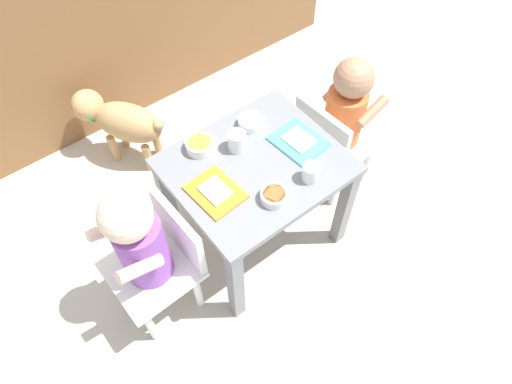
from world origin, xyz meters
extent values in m
plane|color=#B2ADA3|center=(0.00, 0.00, 0.00)|extent=(7.00, 7.00, 0.00)
cube|color=brown|center=(0.00, 1.11, 0.45)|extent=(2.38, 0.31, 0.91)
cube|color=slate|center=(0.00, 0.00, 0.46)|extent=(0.58, 0.49, 0.03)
cube|color=slate|center=(-0.26, -0.22, 0.22)|extent=(0.04, 0.04, 0.45)
cube|color=slate|center=(0.26, -0.22, 0.22)|extent=(0.04, 0.04, 0.45)
cube|color=slate|center=(-0.26, 0.22, 0.22)|extent=(0.04, 0.04, 0.45)
cube|color=slate|center=(0.26, 0.22, 0.22)|extent=(0.04, 0.04, 0.45)
cube|color=white|center=(-0.46, -0.01, 0.26)|extent=(0.29, 0.29, 0.02)
cube|color=white|center=(-0.33, -0.01, 0.38)|extent=(0.03, 0.27, 0.22)
cylinder|color=purple|center=(-0.46, -0.01, 0.41)|extent=(0.15, 0.15, 0.27)
sphere|color=beige|center=(-0.47, -0.01, 0.61)|extent=(0.16, 0.16, 0.16)
cylinder|color=white|center=(-0.56, 0.08, 0.13)|extent=(0.03, 0.03, 0.25)
cylinder|color=white|center=(-0.55, -0.12, 0.13)|extent=(0.03, 0.03, 0.25)
cylinder|color=white|center=(-0.36, 0.09, 0.13)|extent=(0.03, 0.03, 0.25)
cylinder|color=white|center=(-0.35, -0.11, 0.13)|extent=(0.03, 0.03, 0.25)
cylinder|color=beige|center=(-0.51, 0.07, 0.47)|extent=(0.15, 0.04, 0.09)
cylinder|color=beige|center=(-0.50, -0.10, 0.47)|extent=(0.15, 0.04, 0.09)
cube|color=white|center=(0.46, 0.03, 0.26)|extent=(0.29, 0.29, 0.02)
cube|color=white|center=(0.33, 0.02, 0.38)|extent=(0.04, 0.27, 0.22)
cylinder|color=#D86633|center=(0.46, 0.03, 0.39)|extent=(0.15, 0.15, 0.24)
sphere|color=#A87A5B|center=(0.47, 0.03, 0.58)|extent=(0.15, 0.15, 0.15)
cylinder|color=white|center=(0.56, -0.07, 0.13)|extent=(0.03, 0.03, 0.25)
cylinder|color=white|center=(0.55, 0.13, 0.13)|extent=(0.03, 0.03, 0.25)
cylinder|color=white|center=(0.36, -0.08, 0.13)|extent=(0.03, 0.03, 0.25)
cylinder|color=white|center=(0.35, 0.12, 0.13)|extent=(0.03, 0.03, 0.25)
cylinder|color=#A87A5B|center=(0.51, -0.06, 0.45)|extent=(0.15, 0.05, 0.09)
cylinder|color=#A87A5B|center=(0.50, 0.12, 0.45)|extent=(0.15, 0.05, 0.09)
ellipsoid|color=tan|center=(-0.17, 0.68, 0.23)|extent=(0.30, 0.35, 0.18)
sphere|color=tan|center=(-0.28, 0.84, 0.27)|extent=(0.14, 0.14, 0.14)
sphere|color=black|center=(-0.30, 0.88, 0.27)|extent=(0.06, 0.06, 0.06)
torus|color=green|center=(-0.26, 0.81, 0.26)|extent=(0.11, 0.09, 0.12)
sphere|color=tan|center=(-0.09, 0.56, 0.26)|extent=(0.05, 0.05, 0.05)
cylinder|color=tan|center=(-0.18, 0.78, 0.07)|extent=(0.04, 0.04, 0.15)
cylinder|color=tan|center=(-0.26, 0.73, 0.07)|extent=(0.04, 0.04, 0.15)
cylinder|color=tan|center=(-0.09, 0.64, 0.07)|extent=(0.04, 0.04, 0.15)
cylinder|color=tan|center=(-0.17, 0.59, 0.07)|extent=(0.04, 0.04, 0.15)
cube|color=orange|center=(-0.18, -0.02, 0.48)|extent=(0.15, 0.19, 0.01)
cube|color=white|center=(-0.18, -0.02, 0.49)|extent=(0.08, 0.10, 0.01)
cube|color=#4CC6BC|center=(0.18, -0.02, 0.48)|extent=(0.16, 0.19, 0.01)
cube|color=white|center=(0.18, -0.02, 0.49)|extent=(0.09, 0.11, 0.01)
cylinder|color=white|center=(-0.01, 0.09, 0.51)|extent=(0.06, 0.06, 0.07)
cylinder|color=silver|center=(-0.01, 0.09, 0.49)|extent=(0.05, 0.05, 0.03)
cylinder|color=white|center=(0.10, -0.16, 0.50)|extent=(0.06, 0.06, 0.06)
cylinder|color=silver|center=(0.10, -0.16, 0.49)|extent=(0.05, 0.05, 0.04)
cylinder|color=white|center=(-0.04, -0.15, 0.49)|extent=(0.09, 0.09, 0.03)
cylinder|color=#B26633|center=(-0.04, -0.15, 0.50)|extent=(0.07, 0.07, 0.01)
cylinder|color=white|center=(-0.11, 0.17, 0.49)|extent=(0.10, 0.10, 0.04)
cylinder|color=gold|center=(-0.11, 0.17, 0.51)|extent=(0.08, 0.08, 0.01)
cylinder|color=white|center=(0.09, 0.15, 0.49)|extent=(0.09, 0.09, 0.03)
cylinder|color=#B26633|center=(0.09, 0.15, 0.50)|extent=(0.08, 0.08, 0.01)
camera|label=1|loc=(-0.60, -0.77, 1.67)|focal=32.12mm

